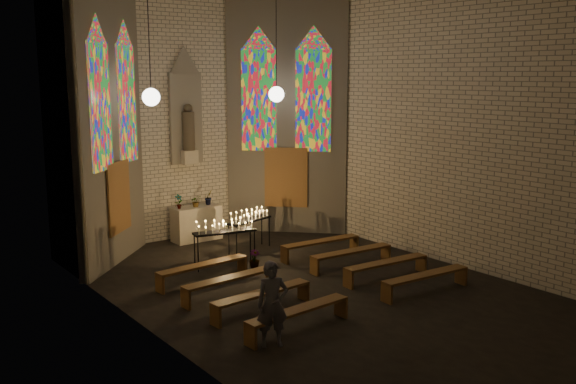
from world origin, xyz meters
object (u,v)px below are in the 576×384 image
(votive_stand_left, at_px, (225,228))
(visitor, at_px, (272,304))
(votive_stand_right, at_px, (249,217))
(aisle_flower_pot, at_px, (254,259))
(altar, at_px, (196,223))

(votive_stand_left, distance_m, visitor, 4.92)
(votive_stand_left, relative_size, votive_stand_right, 1.07)
(votive_stand_right, bearing_deg, votive_stand_left, -161.42)
(aisle_flower_pot, distance_m, votive_stand_left, 1.07)
(aisle_flower_pot, height_order, visitor, visitor)
(aisle_flower_pot, bearing_deg, votive_stand_left, 137.09)
(altar, bearing_deg, votive_stand_left, -104.74)
(votive_stand_left, xyz_separation_m, votive_stand_right, (1.35, 0.92, -0.07))
(altar, bearing_deg, aisle_flower_pot, -93.24)
(votive_stand_left, height_order, visitor, visitor)
(altar, xyz_separation_m, visitor, (-2.54, -7.34, 0.27))
(altar, xyz_separation_m, votive_stand_left, (-0.73, -2.77, 0.49))
(aisle_flower_pot, relative_size, votive_stand_right, 0.30)
(votive_stand_right, xyz_separation_m, visitor, (-3.16, -5.49, -0.15))
(altar, bearing_deg, visitor, -109.06)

